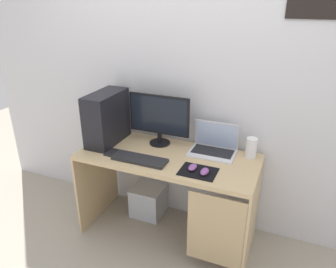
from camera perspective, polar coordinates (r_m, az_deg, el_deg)
name	(u,v)px	position (r m, az deg, el deg)	size (l,w,h in m)	color
ground_plane	(168,231)	(2.90, 0.00, -16.99)	(8.00, 8.00, 0.00)	#9E9384
wall_back	(185,75)	(2.59, 3.02, 10.52)	(4.00, 0.05, 2.60)	silver
desk	(170,174)	(2.54, 0.28, -7.08)	(1.39, 0.61, 0.74)	tan
pc_tower	(107,118)	(2.68, -10.88, 2.85)	(0.19, 0.43, 0.43)	black
monitor	(159,118)	(2.58, -1.61, 2.86)	(0.52, 0.17, 0.42)	black
laptop	(213,147)	(2.54, 8.11, -2.24)	(0.36, 0.24, 0.24)	silver
speaker	(251,148)	(2.50, 14.64, -2.41)	(0.08, 0.08, 0.16)	white
keyboard	(140,159)	(2.41, -5.09, -4.51)	(0.42, 0.14, 0.02)	#232326
mousepad	(198,172)	(2.27, 5.41, -6.69)	(0.26, 0.20, 0.01)	black
mouse_left	(193,167)	(2.28, 4.42, -5.94)	(0.06, 0.10, 0.03)	#8C4C99
mouse_right	(205,172)	(2.23, 6.54, -6.67)	(0.06, 0.10, 0.03)	#8C4C99
cell_phone	(111,152)	(2.55, -10.06, -3.25)	(0.07, 0.13, 0.01)	#232326
subwoofer	(149,200)	(3.03, -3.48, -11.69)	(0.28, 0.28, 0.28)	#B7BCC6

